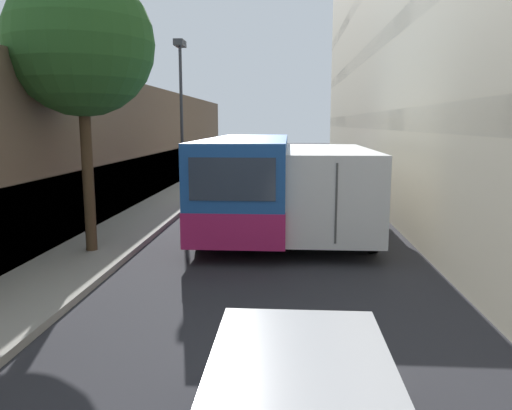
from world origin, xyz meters
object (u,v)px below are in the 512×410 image
at_px(street_lamp, 181,91).
at_px(street_tree_left, 81,44).
at_px(box_truck, 324,184).
at_px(bus, 249,180).
at_px(panel_van, 254,165).

relative_size(street_lamp, street_tree_left, 0.92).
height_order(box_truck, street_lamp, street_lamp).
bearing_deg(bus, box_truck, -5.88).
bearing_deg(street_tree_left, panel_van, 79.14).
bearing_deg(street_tree_left, bus, 46.15).
distance_m(bus, street_lamp, 5.54).
distance_m(street_lamp, street_tree_left, 7.54).
distance_m(bus, box_truck, 2.43).
bearing_deg(panel_van, bus, -86.86).
relative_size(bus, street_lamp, 1.51).
xyz_separation_m(box_truck, street_lamp, (-5.36, 3.79, 3.15)).
relative_size(box_truck, panel_van, 2.11).
height_order(bus, box_truck, bus).
xyz_separation_m(panel_van, street_tree_left, (-3.10, -16.16, 4.27)).
xyz_separation_m(panel_van, street_lamp, (-2.27, -8.69, 3.61)).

